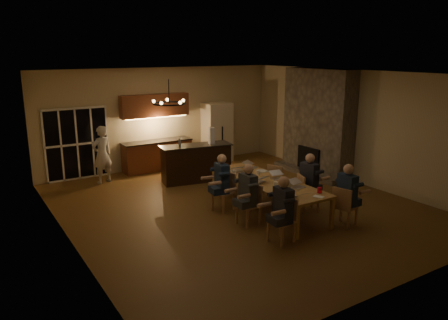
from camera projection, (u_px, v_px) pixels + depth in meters
floor at (239, 206)px, 10.74m from camera, size 9.00×9.00×0.00m
back_wall at (161, 118)px, 14.05m from camera, size 8.00×0.04×3.20m
left_wall at (64, 165)px, 8.27m from camera, size 0.04×9.00×3.20m
right_wall at (356, 127)px, 12.42m from camera, size 0.04×9.00×3.20m
ceiling at (240, 73)px, 9.95m from camera, size 8.00×9.00×0.04m
french_doors at (77, 144)px, 12.76m from camera, size 1.86×0.08×2.10m
fireplace at (318, 122)px, 13.24m from camera, size 0.58×2.50×3.20m
kitchenette at (157, 133)px, 13.74m from camera, size 2.24×0.68×2.40m
refrigerator at (217, 132)px, 14.88m from camera, size 0.90×0.68×2.00m
dining_table at (267, 196)px, 10.33m from camera, size 1.10×3.35×0.75m
bar_island at (196, 163)px, 12.65m from camera, size 2.14×1.01×1.08m
chair_left_near at (282, 221)px, 8.63m from camera, size 0.50×0.50×0.89m
chair_left_mid at (248, 205)px, 9.51m from camera, size 0.47×0.47×0.89m
chair_left_far at (223, 192)px, 10.37m from camera, size 0.54×0.54×0.89m
chair_right_near at (345, 206)px, 9.45m from camera, size 0.54×0.54×0.89m
chair_right_mid at (308, 193)px, 10.32m from camera, size 0.56×0.56×0.89m
chair_right_far at (279, 181)px, 11.28m from camera, size 0.55×0.55×0.89m
person_left_near at (283, 210)px, 8.50m from camera, size 0.64×0.64×1.38m
person_right_near at (347, 195)px, 9.40m from camera, size 0.62×0.62×1.38m
person_left_mid at (248, 195)px, 9.42m from camera, size 0.61×0.61×1.38m
person_right_mid at (309, 182)px, 10.34m from camera, size 0.66×0.66×1.38m
person_left_far at (222, 183)px, 10.28m from camera, size 0.68×0.68×1.38m
standing_person at (102, 155)px, 12.43m from camera, size 0.70×0.56×1.66m
chandelier at (169, 104)px, 8.18m from camera, size 0.62×0.62×0.03m
laptop_a at (288, 191)px, 9.15m from camera, size 0.39×0.36×0.23m
laptop_b at (298, 183)px, 9.69m from camera, size 0.36×0.33×0.23m
laptop_c at (258, 178)px, 10.08m from camera, size 0.41×0.39×0.23m
laptop_d at (278, 174)px, 10.35m from camera, size 0.36×0.32×0.23m
laptop_e at (237, 167)px, 11.00m from camera, size 0.38×0.35×0.23m
laptop_f at (252, 164)px, 11.30m from camera, size 0.41×0.40×0.23m
mug_front at (276, 184)px, 9.82m from camera, size 0.08×0.08×0.10m
mug_mid at (258, 172)px, 10.73m from camera, size 0.09×0.09×0.10m
mug_back at (235, 172)px, 10.76m from camera, size 0.08×0.08×0.10m
redcup_near at (320, 190)px, 9.35m from camera, size 0.10×0.10×0.12m
redcup_mid at (241, 177)px, 10.35m from camera, size 0.09×0.09×0.12m
can_silver at (290, 185)px, 9.69m from camera, size 0.07×0.07×0.12m
can_cola at (228, 166)px, 11.30m from camera, size 0.07×0.07×0.12m
plate_near at (293, 183)px, 10.04m from camera, size 0.26×0.26×0.02m
plate_left at (279, 192)px, 9.39m from camera, size 0.27×0.27×0.02m
plate_far at (262, 171)px, 11.02m from camera, size 0.28×0.28×0.02m
notepad at (319, 197)px, 9.09m from camera, size 0.22×0.25×0.01m
bar_bottle at (180, 142)px, 12.28m from camera, size 0.07×0.07×0.24m
bar_blender at (212, 136)px, 12.61m from camera, size 0.17×0.17×0.48m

